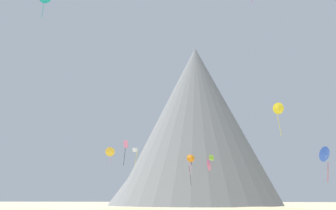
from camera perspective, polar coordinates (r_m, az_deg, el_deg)
rock_massif at (r=138.64m, az=3.89°, el=-4.78°), size 79.86×79.86×57.91m
kite_lime_low at (r=88.42m, az=6.52°, el=-7.86°), size 1.19×1.10×1.29m
kite_pink_low at (r=73.57m, az=-6.38°, el=-6.27°), size 0.93×0.49×4.77m
kite_yellow_mid at (r=73.04m, az=16.13°, el=-0.55°), size 2.09×1.66×6.29m
kite_blue_low at (r=63.86m, az=22.44°, el=-6.85°), size 2.45×2.20×5.47m
kite_orange_low at (r=59.33m, az=3.43°, el=-7.96°), size 1.33×0.86×3.01m
kite_gold_low at (r=92.07m, az=-8.68°, el=-6.96°), size 2.33×1.20×3.81m
kite_black_low at (r=87.48m, az=3.43°, el=-9.44°), size 0.70×0.83×5.39m
kite_rainbow_low at (r=69.35m, az=6.26°, el=-8.87°), size 1.07×2.26×2.23m
kite_white_mid at (r=96.99m, az=-4.94°, el=-6.72°), size 1.26×1.24×4.31m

